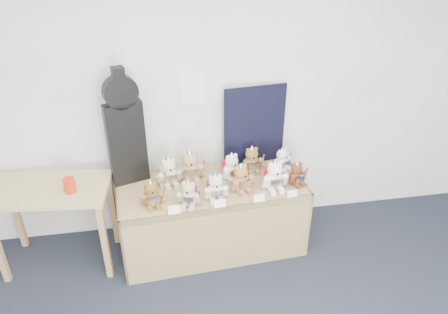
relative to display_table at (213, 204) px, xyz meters
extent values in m
plane|color=white|center=(-0.07, 0.48, 0.82)|extent=(6.00, 0.00, 6.00)
cube|color=white|center=(-0.10, 0.47, 0.90)|extent=(0.21, 0.00, 0.30)
cube|color=#9B834F|center=(0.00, 0.07, 0.12)|extent=(1.67, 0.78, 0.06)
cube|color=#9B834F|center=(0.02, -0.26, -0.19)|extent=(1.63, 0.12, 0.68)
cube|color=#9B834F|center=(-0.81, 0.02, -0.19)|extent=(0.06, 0.68, 0.68)
cube|color=#9B834F|center=(0.80, 0.12, -0.19)|extent=(0.06, 0.68, 0.68)
cube|color=#9E8E55|center=(-1.35, 0.09, 0.24)|extent=(1.00, 0.63, 0.04)
cube|color=#9C7343|center=(-1.76, 0.36, -0.16)|extent=(0.05, 0.05, 0.75)
cube|color=#9C7343|center=(-0.94, -0.18, -0.16)|extent=(0.05, 0.05, 0.75)
cube|color=#9C7343|center=(-0.90, 0.27, -0.16)|extent=(0.05, 0.05, 0.75)
cube|color=black|center=(-0.70, 0.26, 0.52)|extent=(0.33, 0.18, 0.75)
cylinder|color=black|center=(-0.70, 0.26, 0.99)|extent=(0.30, 0.17, 0.28)
cube|color=black|center=(-0.70, 0.26, 1.10)|extent=(0.11, 0.11, 0.19)
cube|color=black|center=(0.44, 0.40, 0.53)|extent=(0.57, 0.08, 0.77)
cylinder|color=red|center=(-1.17, 0.00, 0.32)|extent=(0.09, 0.09, 0.13)
ellipsoid|color=brown|center=(-0.52, -0.13, 0.21)|extent=(0.17, 0.15, 0.15)
sphere|color=brown|center=(-0.52, -0.13, 0.31)|extent=(0.11, 0.11, 0.11)
cylinder|color=brown|center=(-0.51, -0.17, 0.30)|extent=(0.05, 0.03, 0.05)
sphere|color=black|center=(-0.51, -0.19, 0.30)|extent=(0.02, 0.02, 0.02)
sphere|color=brown|center=(-0.56, -0.13, 0.35)|extent=(0.04, 0.04, 0.04)
sphere|color=brown|center=(-0.49, -0.12, 0.35)|extent=(0.04, 0.04, 0.04)
cylinder|color=brown|center=(-0.59, -0.16, 0.22)|extent=(0.06, 0.09, 0.11)
cylinder|color=brown|center=(-0.45, -0.13, 0.22)|extent=(0.06, 0.09, 0.11)
cylinder|color=brown|center=(-0.55, -0.18, 0.17)|extent=(0.06, 0.10, 0.05)
cylinder|color=brown|center=(-0.48, -0.17, 0.17)|extent=(0.06, 0.10, 0.05)
cube|color=white|center=(-0.51, -0.18, 0.22)|extent=(0.10, 0.03, 0.08)
cone|color=white|center=(-0.52, -0.13, 0.36)|extent=(0.09, 0.09, 0.07)
cube|color=white|center=(-0.43, -0.14, 0.24)|extent=(0.02, 0.04, 0.16)
cube|color=white|center=(-0.43, -0.14, 0.18)|extent=(0.05, 0.01, 0.01)
ellipsoid|color=#C8B28D|center=(-0.23, -0.17, 0.21)|extent=(0.18, 0.16, 0.15)
sphere|color=#C8B28D|center=(-0.23, -0.17, 0.31)|extent=(0.11, 0.11, 0.11)
cylinder|color=#C8B28D|center=(-0.24, -0.21, 0.30)|extent=(0.05, 0.04, 0.05)
sphere|color=black|center=(-0.24, -0.23, 0.30)|extent=(0.02, 0.02, 0.02)
sphere|color=#C8B28D|center=(-0.26, -0.16, 0.35)|extent=(0.03, 0.03, 0.03)
sphere|color=#C8B28D|center=(-0.19, -0.18, 0.35)|extent=(0.03, 0.03, 0.03)
cylinder|color=#C8B28D|center=(-0.30, -0.17, 0.22)|extent=(0.06, 0.09, 0.11)
cylinder|color=#C8B28D|center=(-0.16, -0.21, 0.22)|extent=(0.06, 0.09, 0.11)
cylinder|color=#C8B28D|center=(-0.27, -0.21, 0.17)|extent=(0.07, 0.10, 0.04)
cylinder|color=#C8B28D|center=(-0.21, -0.23, 0.17)|extent=(0.07, 0.10, 0.04)
cube|color=white|center=(-0.24, -0.23, 0.21)|extent=(0.10, 0.04, 0.08)
cone|color=white|center=(-0.23, -0.17, 0.36)|extent=(0.09, 0.09, 0.07)
cube|color=white|center=(-0.14, -0.22, 0.24)|extent=(0.02, 0.04, 0.16)
cube|color=white|center=(-0.14, -0.22, 0.18)|extent=(0.04, 0.02, 0.01)
cube|color=#A31227|center=(-0.21, -0.12, 0.22)|extent=(0.12, 0.06, 0.13)
ellipsoid|color=silver|center=(0.00, -0.13, 0.21)|extent=(0.16, 0.14, 0.16)
sphere|color=silver|center=(0.00, -0.13, 0.32)|extent=(0.11, 0.11, 0.11)
cylinder|color=silver|center=(0.00, -0.18, 0.31)|extent=(0.05, 0.03, 0.05)
sphere|color=black|center=(0.00, -0.19, 0.31)|extent=(0.02, 0.02, 0.02)
sphere|color=silver|center=(-0.04, -0.13, 0.36)|extent=(0.04, 0.04, 0.04)
sphere|color=silver|center=(0.04, -0.13, 0.36)|extent=(0.04, 0.04, 0.04)
cylinder|color=silver|center=(-0.07, -0.15, 0.22)|extent=(0.05, 0.09, 0.12)
cylinder|color=silver|center=(0.08, -0.15, 0.22)|extent=(0.05, 0.09, 0.12)
cylinder|color=silver|center=(-0.03, -0.19, 0.17)|extent=(0.05, 0.10, 0.05)
cylinder|color=silver|center=(0.04, -0.18, 0.17)|extent=(0.05, 0.10, 0.05)
cube|color=white|center=(0.00, -0.19, 0.22)|extent=(0.10, 0.02, 0.09)
cone|color=white|center=(0.00, -0.13, 0.37)|extent=(0.10, 0.10, 0.07)
cube|color=white|center=(0.10, -0.16, 0.25)|extent=(0.01, 0.04, 0.16)
cube|color=white|center=(0.10, -0.16, 0.18)|extent=(0.05, 0.01, 0.01)
cube|color=#A31227|center=(0.00, -0.07, 0.23)|extent=(0.13, 0.03, 0.14)
ellipsoid|color=#A76B3F|center=(0.23, -0.04, 0.22)|extent=(0.21, 0.19, 0.16)
sphere|color=#A76B3F|center=(0.23, -0.04, 0.33)|extent=(0.12, 0.12, 0.12)
cylinder|color=#A76B3F|center=(0.25, -0.08, 0.32)|extent=(0.06, 0.04, 0.05)
sphere|color=black|center=(0.26, -0.10, 0.32)|extent=(0.02, 0.02, 0.02)
sphere|color=#A76B3F|center=(0.20, -0.05, 0.37)|extent=(0.04, 0.04, 0.04)
sphere|color=#A76B3F|center=(0.27, -0.02, 0.37)|extent=(0.04, 0.04, 0.04)
cylinder|color=#A76B3F|center=(0.17, -0.09, 0.23)|extent=(0.08, 0.10, 0.12)
cylinder|color=#A76B3F|center=(0.31, -0.02, 0.23)|extent=(0.08, 0.10, 0.12)
cylinder|color=#A76B3F|center=(0.22, -0.10, 0.17)|extent=(0.09, 0.12, 0.05)
cylinder|color=#A76B3F|center=(0.29, -0.07, 0.17)|extent=(0.09, 0.12, 0.05)
cube|color=white|center=(0.26, -0.09, 0.22)|extent=(0.10, 0.06, 0.09)
cone|color=white|center=(0.23, -0.04, 0.38)|extent=(0.10, 0.10, 0.08)
cube|color=white|center=(0.34, -0.03, 0.25)|extent=(0.03, 0.04, 0.17)
cube|color=white|center=(0.34, -0.03, 0.18)|extent=(0.05, 0.03, 0.01)
ellipsoid|color=white|center=(0.52, -0.05, 0.22)|extent=(0.18, 0.16, 0.18)
sphere|color=white|center=(0.52, -0.05, 0.34)|extent=(0.13, 0.13, 0.13)
cylinder|color=white|center=(0.52, -0.11, 0.33)|extent=(0.06, 0.03, 0.05)
sphere|color=black|center=(0.53, -0.13, 0.33)|extent=(0.02, 0.02, 0.02)
sphere|color=white|center=(0.48, -0.06, 0.39)|extent=(0.04, 0.04, 0.04)
sphere|color=white|center=(0.56, -0.05, 0.39)|extent=(0.04, 0.04, 0.04)
cylinder|color=white|center=(0.44, -0.08, 0.23)|extent=(0.06, 0.10, 0.13)
cylinder|color=white|center=(0.61, -0.07, 0.23)|extent=(0.06, 0.10, 0.13)
cylinder|color=white|center=(0.49, -0.12, 0.17)|extent=(0.06, 0.12, 0.05)
cylinder|color=white|center=(0.56, -0.11, 0.17)|extent=(0.06, 0.12, 0.05)
cube|color=white|center=(0.53, -0.12, 0.23)|extent=(0.12, 0.03, 0.10)
cone|color=white|center=(0.52, -0.05, 0.39)|extent=(0.11, 0.11, 0.08)
cube|color=white|center=(0.63, -0.08, 0.26)|extent=(0.02, 0.04, 0.18)
cube|color=white|center=(0.63, -0.08, 0.19)|extent=(0.05, 0.01, 0.01)
cube|color=#A31227|center=(0.52, 0.01, 0.24)|extent=(0.14, 0.04, 0.16)
ellipsoid|color=brown|center=(0.73, -0.02, 0.21)|extent=(0.17, 0.16, 0.14)
sphere|color=brown|center=(0.73, -0.02, 0.30)|extent=(0.10, 0.10, 0.10)
cylinder|color=brown|center=(0.74, -0.06, 0.29)|extent=(0.05, 0.04, 0.04)
sphere|color=black|center=(0.75, -0.07, 0.29)|extent=(0.02, 0.02, 0.02)
sphere|color=brown|center=(0.70, -0.03, 0.34)|extent=(0.03, 0.03, 0.03)
sphere|color=brown|center=(0.76, -0.01, 0.34)|extent=(0.03, 0.03, 0.03)
cylinder|color=brown|center=(0.68, -0.06, 0.21)|extent=(0.06, 0.08, 0.10)
cylinder|color=brown|center=(0.80, -0.01, 0.21)|extent=(0.06, 0.08, 0.10)
cylinder|color=brown|center=(0.72, -0.07, 0.17)|extent=(0.07, 0.10, 0.04)
cylinder|color=brown|center=(0.78, -0.05, 0.17)|extent=(0.07, 0.10, 0.04)
cube|color=white|center=(0.75, -0.07, 0.21)|extent=(0.09, 0.05, 0.08)
cone|color=white|center=(0.73, -0.02, 0.34)|extent=(0.09, 0.09, 0.07)
cube|color=white|center=(0.82, -0.01, 0.23)|extent=(0.02, 0.04, 0.14)
cube|color=white|center=(0.82, -0.01, 0.18)|extent=(0.04, 0.02, 0.01)
ellipsoid|color=beige|center=(-0.36, 0.16, 0.22)|extent=(0.19, 0.17, 0.17)
sphere|color=beige|center=(-0.36, 0.16, 0.33)|extent=(0.12, 0.12, 0.12)
cylinder|color=beige|center=(-0.35, 0.11, 0.32)|extent=(0.06, 0.04, 0.05)
sphere|color=black|center=(-0.35, 0.09, 0.32)|extent=(0.02, 0.02, 0.02)
sphere|color=beige|center=(-0.40, 0.16, 0.38)|extent=(0.04, 0.04, 0.04)
sphere|color=beige|center=(-0.32, 0.17, 0.38)|extent=(0.04, 0.04, 0.04)
cylinder|color=beige|center=(-0.44, 0.13, 0.23)|extent=(0.06, 0.10, 0.13)
cylinder|color=beige|center=(-0.28, 0.16, 0.23)|extent=(0.06, 0.10, 0.13)
cylinder|color=beige|center=(-0.39, 0.10, 0.17)|extent=(0.07, 0.12, 0.05)
cylinder|color=beige|center=(-0.31, 0.11, 0.17)|extent=(0.07, 0.12, 0.05)
cube|color=white|center=(-0.35, 0.10, 0.22)|extent=(0.11, 0.04, 0.09)
cone|color=white|center=(-0.36, 0.16, 0.38)|extent=(0.11, 0.11, 0.08)
cube|color=white|center=(-0.25, 0.15, 0.25)|extent=(0.02, 0.04, 0.18)
cube|color=white|center=(-0.25, 0.15, 0.19)|extent=(0.05, 0.02, 0.01)
ellipsoid|color=tan|center=(-0.18, 0.21, 0.23)|extent=(0.20, 0.17, 0.19)
sphere|color=tan|center=(-0.18, 0.21, 0.35)|extent=(0.14, 0.14, 0.14)
cylinder|color=tan|center=(-0.17, 0.15, 0.34)|extent=(0.06, 0.04, 0.06)
sphere|color=black|center=(-0.17, 0.13, 0.34)|extent=(0.02, 0.02, 0.02)
sphere|color=tan|center=(-0.22, 0.20, 0.40)|extent=(0.04, 0.04, 0.04)
sphere|color=tan|center=(-0.13, 0.21, 0.40)|extent=(0.04, 0.04, 0.04)
cylinder|color=tan|center=(-0.26, 0.17, 0.24)|extent=(0.06, 0.11, 0.14)
cylinder|color=tan|center=(-0.09, 0.19, 0.24)|extent=(0.06, 0.11, 0.14)
cylinder|color=tan|center=(-0.21, 0.14, 0.17)|extent=(0.07, 0.13, 0.06)
cylinder|color=tan|center=(-0.13, 0.14, 0.17)|extent=(0.07, 0.13, 0.06)
cube|color=white|center=(-0.17, 0.13, 0.23)|extent=(0.12, 0.03, 0.10)
cone|color=white|center=(-0.18, 0.21, 0.41)|extent=(0.12, 0.12, 0.09)
cube|color=white|center=(-0.06, 0.18, 0.26)|extent=(0.02, 0.05, 0.19)
cube|color=white|center=(-0.06, 0.18, 0.19)|extent=(0.06, 0.01, 0.01)
ellipsoid|color=white|center=(0.19, 0.17, 0.22)|extent=(0.20, 0.18, 0.16)
sphere|color=white|center=(0.19, 0.17, 0.32)|extent=(0.12, 0.12, 0.12)
cylinder|color=white|center=(0.21, 0.12, 0.31)|extent=(0.06, 0.04, 0.05)
sphere|color=black|center=(0.21, 0.10, 0.31)|extent=(0.02, 0.02, 0.02)
sphere|color=white|center=(0.15, 0.15, 0.37)|extent=(0.04, 0.04, 0.04)
sphere|color=white|center=(0.23, 0.18, 0.37)|extent=(0.04, 0.04, 0.04)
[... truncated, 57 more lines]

